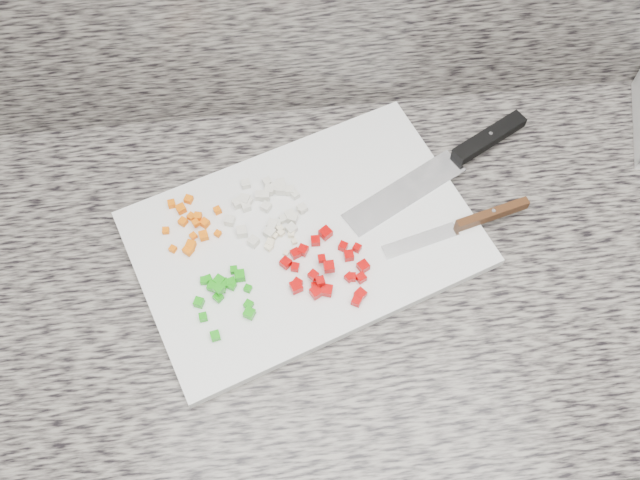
{
  "coord_description": "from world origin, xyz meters",
  "views": [
    {
      "loc": [
        -0.14,
        1.0,
        1.8
      ],
      "look_at": [
        -0.09,
        1.47,
        0.94
      ],
      "focal_mm": 40.0,
      "sensor_mm": 36.0,
      "label": 1
    }
  ],
  "objects": [
    {
      "name": "cabinet",
      "position": [
        0.0,
        1.44,
        0.43
      ],
      "size": [
        3.92,
        0.62,
        0.86
      ],
      "primitive_type": "cube",
      "color": "beige",
      "rests_on": "ground"
    },
    {
      "name": "carrot_pile",
      "position": [
        -0.26,
        1.52,
        0.92
      ],
      "size": [
        0.09,
        0.1,
        0.02
      ],
      "color": "#F06605",
      "rests_on": "cutting_board"
    },
    {
      "name": "garlic_pile",
      "position": [
        -0.14,
        1.49,
        0.92
      ],
      "size": [
        0.05,
        0.05,
        0.01
      ],
      "color": "beige",
      "rests_on": "cutting_board"
    },
    {
      "name": "countertop",
      "position": [
        0.0,
        1.44,
        0.88
      ],
      "size": [
        3.96,
        0.64,
        0.04
      ],
      "primitive_type": "cube",
      "color": "slate",
      "rests_on": "cabinet"
    },
    {
      "name": "red_pepper_pile",
      "position": [
        -0.08,
        1.43,
        0.92
      ],
      "size": [
        0.12,
        0.13,
        0.02
      ],
      "color": "#AA0202",
      "rests_on": "cutting_board"
    },
    {
      "name": "onion_pile",
      "position": [
        -0.15,
        1.54,
        0.92
      ],
      "size": [
        0.12,
        0.11,
        0.01
      ],
      "color": "beige",
      "rests_on": "cutting_board"
    },
    {
      "name": "green_pepper_pile",
      "position": [
        -0.22,
        1.41,
        0.92
      ],
      "size": [
        0.08,
        0.11,
        0.02
      ],
      "color": "#15970D",
      "rests_on": "cutting_board"
    },
    {
      "name": "chef_knife",
      "position": [
        0.14,
        1.6,
        0.92
      ],
      "size": [
        0.3,
        0.19,
        0.02
      ],
      "rotation": [
        0.0,
        0.0,
        0.51
      ],
      "color": "white",
      "rests_on": "cutting_board"
    },
    {
      "name": "paring_knife",
      "position": [
        0.14,
        1.48,
        0.92
      ],
      "size": [
        0.22,
        0.07,
        0.02
      ],
      "rotation": [
        0.0,
        0.0,
        0.25
      ],
      "color": "white",
      "rests_on": "cutting_board"
    },
    {
      "name": "cutting_board",
      "position": [
        -0.11,
        1.49,
        0.91
      ],
      "size": [
        0.55,
        0.45,
        0.02
      ],
      "primitive_type": "cube",
      "rotation": [
        0.0,
        0.0,
        0.34
      ],
      "color": "silver",
      "rests_on": "countertop"
    }
  ]
}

